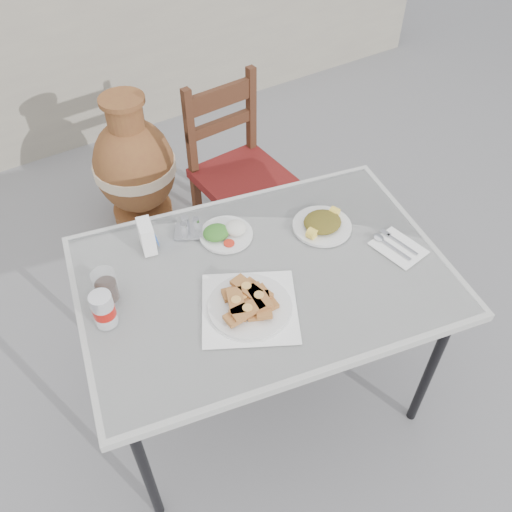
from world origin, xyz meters
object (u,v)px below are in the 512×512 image
chair (238,172)px  soda_can (104,310)px  napkin_holder (147,236)px  cafe_table (264,283)px  condiment_caddy (189,228)px  cola_glass (106,287)px  terracotta_urn (135,167)px  pide_plate (249,303)px  salad_rice_plate (225,232)px  salad_chopped_plate (322,224)px

chair → soda_can: bearing=-143.6°
soda_can → napkin_holder: bearing=43.9°
napkin_holder → chair: bearing=50.2°
cafe_table → condiment_caddy: condiment_caddy is taller
cola_glass → terracotta_urn: cola_glass is taller
soda_can → pide_plate: bearing=-24.6°
salad_rice_plate → terracotta_urn: salad_rice_plate is taller
salad_rice_plate → condiment_caddy: (-0.11, 0.08, 0.01)m
salad_rice_plate → condiment_caddy: condiment_caddy is taller
soda_can → napkin_holder: 0.35m
soda_can → condiment_caddy: 0.47m
condiment_caddy → salad_chopped_plate: bearing=-28.0°
chair → terracotta_urn: chair is taller
cafe_table → condiment_caddy: size_ratio=11.02×
napkin_holder → terracotta_urn: 1.17m
salad_rice_plate → condiment_caddy: size_ratio=1.55×
pide_plate → salad_chopped_plate: size_ratio=1.88×
napkin_holder → cola_glass: bearing=-133.4°
cafe_table → salad_chopped_plate: (0.31, 0.08, 0.07)m
cafe_table → soda_can: soda_can is taller
cafe_table → cola_glass: bearing=160.1°
pide_plate → chair: 1.16m
cola_glass → chair: size_ratio=0.12×
cafe_table → pide_plate: pide_plate is taller
condiment_caddy → chair: chair is taller
soda_can → terracotta_urn: (0.56, 1.27, -0.48)m
napkin_holder → salad_chopped_plate: bearing=-10.4°
salad_chopped_plate → soda_can: 0.85m
salad_chopped_plate → chair: 0.86m
cafe_table → terracotta_urn: terracotta_urn is taller
cola_glass → napkin_holder: size_ratio=1.00×
cafe_table → cola_glass: 0.54m
cafe_table → salad_rice_plate: size_ratio=7.12×
pide_plate → soda_can: bearing=155.4°
pide_plate → cola_glass: (-0.37, 0.29, 0.02)m
terracotta_urn → pide_plate: bearing=-95.5°
soda_can → chair: (0.94, 0.79, -0.35)m
pide_plate → terracotta_urn: 1.53m
chair → terracotta_urn: size_ratio=1.20×
cafe_table → salad_rice_plate: (-0.02, 0.23, 0.07)m
salad_rice_plate → terracotta_urn: bearing=88.0°
pide_plate → condiment_caddy: condiment_caddy is taller
salad_chopped_plate → napkin_holder: bearing=157.8°
salad_rice_plate → salad_chopped_plate: bearing=-24.6°
salad_rice_plate → soda_can: soda_can is taller
salad_rice_plate → soda_can: (-0.52, -0.15, 0.05)m
soda_can → cafe_table: bearing=-8.8°
soda_can → terracotta_urn: size_ratio=0.16×
soda_can → condiment_caddy: (0.41, 0.23, -0.04)m
salad_chopped_plate → napkin_holder: size_ratio=1.96×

